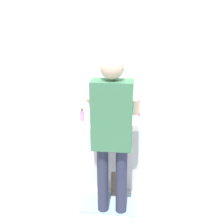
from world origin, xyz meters
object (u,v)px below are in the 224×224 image
(toothbrush_cup, at_px, (138,120))
(adult_parent, at_px, (112,125))
(child_toddler, at_px, (110,160))
(soap_bottle, at_px, (82,116))

(toothbrush_cup, xyz_separation_m, adult_parent, (-0.26, -0.61, 0.17))
(toothbrush_cup, height_order, adult_parent, adult_parent)
(toothbrush_cup, distance_m, child_toddler, 0.61)
(toothbrush_cup, height_order, soap_bottle, toothbrush_cup)
(toothbrush_cup, relative_size, child_toddler, 0.25)
(soap_bottle, relative_size, adult_parent, 0.09)
(soap_bottle, xyz_separation_m, adult_parent, (0.46, -0.65, 0.16))
(toothbrush_cup, relative_size, adult_parent, 0.12)
(soap_bottle, bearing_deg, adult_parent, -54.68)
(soap_bottle, height_order, child_toddler, soap_bottle)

